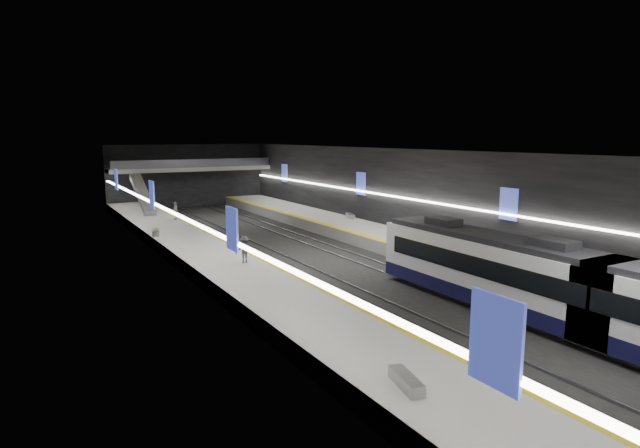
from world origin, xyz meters
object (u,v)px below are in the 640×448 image
bench_left_near (406,381)px  bench_right_near (605,276)px  train (608,299)px  bench_right_far (350,216)px  passenger_left_a (176,211)px  escalator (142,194)px  passenger_left_b (244,250)px  passenger_right_a (478,248)px  bench_left_far (156,232)px

bench_left_near → bench_right_near: bearing=28.0°
train → bench_right_far: train is taller
passenger_left_a → escalator: bearing=-145.2°
bench_left_near → passenger_left_b: size_ratio=1.02×
passenger_right_a → escalator: bearing=38.1°
bench_right_near → passenger_left_a: 37.60m
train → escalator: bearing=102.3°
bench_left_near → train: bearing=14.5°
escalator → bench_left_near: size_ratio=4.48×
bench_left_near → bench_right_far: bench_right_far is taller
bench_left_far → passenger_left_b: (2.77, -12.72, 0.64)m
train → passenger_left_a: 39.73m
bench_left_far → bench_right_near: (19.00, -26.77, -0.01)m
train → passenger_right_a: 12.51m
bench_left_far → passenger_left_b: bearing=-65.1°
bench_left_near → passenger_left_b: passenger_left_b is taller
bench_left_far → passenger_left_a: size_ratio=1.10×
train → bench_right_near: size_ratio=15.68×
bench_left_far → passenger_left_a: 8.40m
escalator → passenger_left_a: size_ratio=4.64×
escalator → passenger_left_a: bearing=-77.2°
bench_left_far → passenger_left_a: passenger_left_a is taller
escalator → bench_left_far: (-2.00, -14.70, -1.67)m
train → bench_right_far: size_ratio=14.82×
train → passenger_right_a: train is taller
bench_right_near → bench_right_far: bearing=65.8°
train → passenger_left_b: 20.73m
train → passenger_right_a: bearing=69.3°
escalator → bench_right_far: escalator is taller
passenger_left_a → passenger_right_a: bearing=47.1°
escalator → bench_left_near: 46.30m
bench_right_far → passenger_left_b: (-16.12, -12.42, 0.64)m
bench_right_far → passenger_right_a: bearing=-78.3°
bench_left_near → passenger_left_a: 39.20m
bench_left_near → passenger_right_a: bearing=50.8°
bench_left_far → passenger_right_a: 25.57m
bench_left_far → bench_right_near: bearing=-42.1°
bench_right_near → passenger_left_a: size_ratio=1.04×
escalator → passenger_right_a: escalator is taller
train → escalator: escalator is taller
bench_right_far → passenger_left_b: size_ratio=1.08×
escalator → bench_right_near: 44.85m
bench_left_far → bench_right_far: bearing=11.6°
passenger_left_b → bench_left_far: bearing=-71.2°
bench_right_near → passenger_left_b: bearing=114.7°
bench_right_far → passenger_left_b: passenger_left_b is taller
bench_left_far → bench_right_near: bench_left_far is taller
bench_right_near → train: bearing=-171.5°
train → bench_left_near: train is taller
bench_right_near → passenger_right_a: 7.65m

